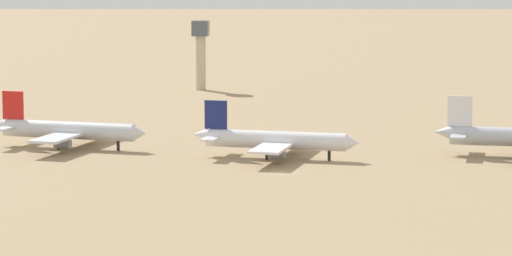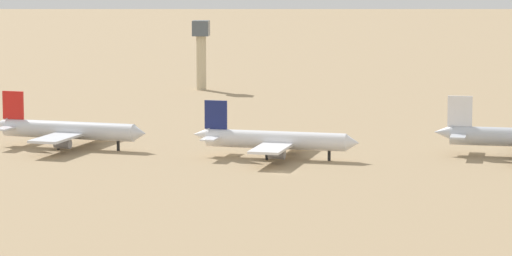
# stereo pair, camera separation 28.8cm
# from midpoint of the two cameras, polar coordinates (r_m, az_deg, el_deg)

# --- Properties ---
(ground) EXTENTS (4000.00, 4000.00, 0.00)m
(ground) POSITION_cam_midpoint_polar(r_m,az_deg,el_deg) (258.99, 1.16, -1.97)
(ground) COLOR #9E8460
(parked_jet_red_2) EXTENTS (37.56, 32.17, 12.49)m
(parked_jet_red_2) POSITION_cam_midpoint_polar(r_m,az_deg,el_deg) (293.36, -8.28, -0.10)
(parked_jet_red_2) COLOR silver
(parked_jet_red_2) RESTS_ON ground
(parked_jet_navy_3) EXTENTS (36.58, 31.15, 12.11)m
(parked_jet_navy_3) POSITION_cam_midpoint_polar(r_m,az_deg,el_deg) (275.98, 0.84, -0.53)
(parked_jet_navy_3) COLOR white
(parked_jet_navy_3) RESTS_ON ground
(control_tower) EXTENTS (5.20, 5.20, 22.13)m
(control_tower) POSITION_cam_midpoint_polar(r_m,az_deg,el_deg) (413.55, -2.41, 3.53)
(control_tower) COLOR #C6B793
(control_tower) RESTS_ON ground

